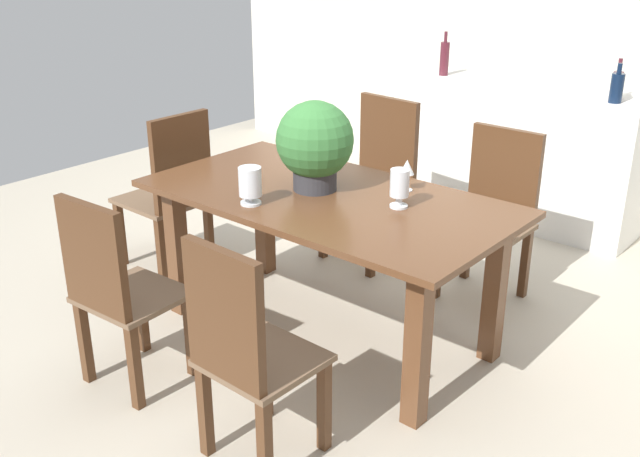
{
  "coord_description": "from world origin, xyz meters",
  "views": [
    {
      "loc": [
        2.14,
        -2.73,
        1.99
      ],
      "look_at": [
        -0.02,
        -0.17,
        0.6
      ],
      "focal_mm": 41.37,
      "sensor_mm": 36.0,
      "label": 1
    }
  ],
  "objects": [
    {
      "name": "wine_bottle_green",
      "position": [
        -0.65,
        1.98,
        1.08
      ],
      "size": [
        0.07,
        0.07,
        0.31
      ],
      "color": "#511E28",
      "rests_on": "kitchen_counter"
    },
    {
      "name": "chair_far_left",
      "position": [
        -0.4,
        0.84,
        0.55
      ],
      "size": [
        0.51,
        0.47,
        1.01
      ],
      "rotation": [
        0.0,
        0.0,
        -0.08
      ],
      "color": "#4C2D19",
      "rests_on": "ground"
    },
    {
      "name": "flower_centerpiece",
      "position": [
        -0.1,
        -0.12,
        1.0
      ],
      "size": [
        0.38,
        0.38,
        0.44
      ],
      "color": "#333338",
      "rests_on": "dining_table"
    },
    {
      "name": "dining_table",
      "position": [
        0.0,
        -0.14,
        0.64
      ],
      "size": [
        1.82,
        0.96,
        0.77
      ],
      "color": "brown",
      "rests_on": "ground"
    },
    {
      "name": "chair_head_end",
      "position": [
        -1.19,
        -0.14,
        0.53
      ],
      "size": [
        0.49,
        0.45,
        0.99
      ],
      "rotation": [
        0.0,
        0.0,
        -1.59
      ],
      "color": "#4C2D19",
      "rests_on": "ground"
    },
    {
      "name": "kitchen_counter",
      "position": [
        0.02,
        2.02,
        0.48
      ],
      "size": [
        1.61,
        0.53,
        0.96
      ],
      "primitive_type": "cube",
      "color": "silver",
      "rests_on": "ground"
    },
    {
      "name": "crystal_vase_left",
      "position": [
        0.36,
        -0.05,
        0.87
      ],
      "size": [
        0.09,
        0.09,
        0.18
      ],
      "color": "silver",
      "rests_on": "dining_table"
    },
    {
      "name": "crystal_vase_center_near",
      "position": [
        -0.19,
        -0.47,
        0.87
      ],
      "size": [
        0.11,
        0.11,
        0.18
      ],
      "color": "silver",
      "rests_on": "dining_table"
    },
    {
      "name": "wine_glass",
      "position": [
        0.26,
        0.16,
        0.88
      ],
      "size": [
        0.07,
        0.07,
        0.16
      ],
      "color": "silver",
      "rests_on": "dining_table"
    },
    {
      "name": "wine_bottle_tall",
      "position": [
        0.59,
        2.0,
        1.05
      ],
      "size": [
        0.06,
        0.06,
        0.25
      ],
      "color": "#511E28",
      "rests_on": "kitchen_counter"
    },
    {
      "name": "ground_plane",
      "position": [
        0.0,
        0.0,
        0.0
      ],
      "size": [
        7.04,
        7.04,
        0.0
      ],
      "primitive_type": "plane",
      "color": "#BCB29E"
    },
    {
      "name": "chair_far_right",
      "position": [
        0.41,
        0.83,
        0.52
      ],
      "size": [
        0.45,
        0.41,
        0.95
      ],
      "rotation": [
        0.0,
        0.0,
        -0.0
      ],
      "color": "#4C2D19",
      "rests_on": "ground"
    },
    {
      "name": "chair_near_left",
      "position": [
        -0.4,
        -1.11,
        0.51
      ],
      "size": [
        0.45,
        0.43,
        0.93
      ],
      "rotation": [
        0.0,
        0.0,
        3.2
      ],
      "color": "#4C2D19",
      "rests_on": "ground"
    },
    {
      "name": "wine_bottle_amber",
      "position": [
        0.63,
        1.9,
        1.05
      ],
      "size": [
        0.08,
        0.08,
        0.24
      ],
      "color": "#0F1E38",
      "rests_on": "kitchen_counter"
    },
    {
      "name": "chair_near_right",
      "position": [
        0.41,
        -1.11,
        0.52
      ],
      "size": [
        0.42,
        0.42,
        0.96
      ],
      "rotation": [
        0.0,
        0.0,
        3.12
      ],
      "color": "#4C2D19",
      "rests_on": "ground"
    },
    {
      "name": "back_wall",
      "position": [
        0.0,
        2.6,
        1.3
      ],
      "size": [
        6.4,
        0.1,
        2.6
      ],
      "primitive_type": "cube",
      "color": "beige",
      "rests_on": "ground"
    }
  ]
}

